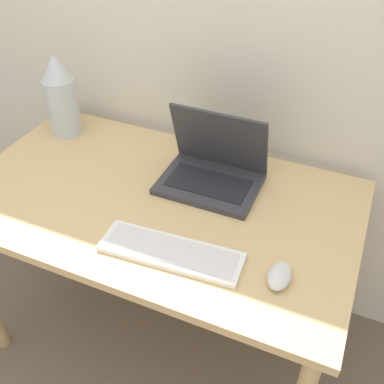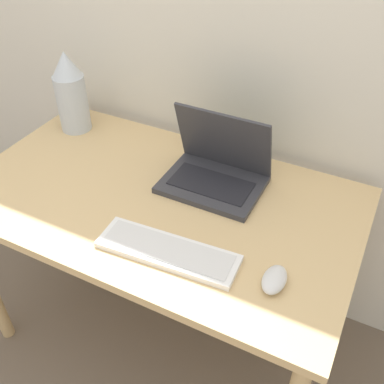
{
  "view_description": "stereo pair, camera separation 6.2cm",
  "coord_description": "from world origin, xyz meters",
  "px_view_note": "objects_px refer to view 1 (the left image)",
  "views": [
    {
      "loc": [
        0.56,
        -0.61,
        1.68
      ],
      "look_at": [
        0.14,
        0.34,
        0.84
      ],
      "focal_mm": 42.0,
      "sensor_mm": 36.0,
      "label": 1
    },
    {
      "loc": [
        0.61,
        -0.59,
        1.68
      ],
      "look_at": [
        0.14,
        0.34,
        0.84
      ],
      "focal_mm": 42.0,
      "sensor_mm": 36.0,
      "label": 2
    }
  ],
  "objects_px": {
    "mouse": "(280,276)",
    "vase": "(61,96)",
    "laptop": "(213,168)",
    "keyboard": "(171,252)"
  },
  "relations": [
    {
      "from": "keyboard",
      "to": "vase",
      "type": "distance_m",
      "value": 0.81
    },
    {
      "from": "laptop",
      "to": "vase",
      "type": "bearing_deg",
      "value": 173.68
    },
    {
      "from": "laptop",
      "to": "mouse",
      "type": "xyz_separation_m",
      "value": [
        0.32,
        -0.33,
        -0.04
      ]
    },
    {
      "from": "laptop",
      "to": "keyboard",
      "type": "distance_m",
      "value": 0.37
    },
    {
      "from": "keyboard",
      "to": "vase",
      "type": "height_order",
      "value": "vase"
    },
    {
      "from": "mouse",
      "to": "vase",
      "type": "relative_size",
      "value": 0.33
    },
    {
      "from": "laptop",
      "to": "vase",
      "type": "relative_size",
      "value": 1.03
    },
    {
      "from": "keyboard",
      "to": "mouse",
      "type": "xyz_separation_m",
      "value": [
        0.3,
        0.03,
        0.01
      ]
    },
    {
      "from": "keyboard",
      "to": "mouse",
      "type": "distance_m",
      "value": 0.3
    },
    {
      "from": "mouse",
      "to": "laptop",
      "type": "bearing_deg",
      "value": 133.74
    }
  ]
}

